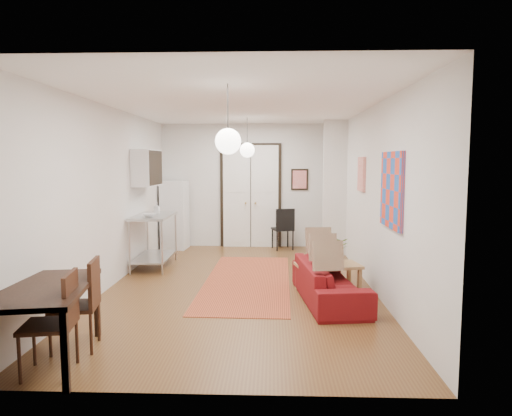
{
  "coord_description": "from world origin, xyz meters",
  "views": [
    {
      "loc": [
        0.51,
        -7.27,
        2.02
      ],
      "look_at": [
        0.24,
        0.27,
        1.25
      ],
      "focal_mm": 32.0,
      "sensor_mm": 36.0,
      "label": 1
    }
  ],
  "objects_px": {
    "dining_table": "(45,295)",
    "dining_chair_far": "(53,312)",
    "fridge": "(175,215)",
    "black_side_chair": "(283,225)",
    "kitchen_counter": "(154,232)",
    "dining_chair_near": "(78,295)",
    "coffee_table": "(328,268)",
    "sofa": "(329,282)"
  },
  "relations": [
    {
      "from": "dining_table",
      "to": "dining_chair_far",
      "type": "bearing_deg",
      "value": -42.73
    },
    {
      "from": "fridge",
      "to": "black_side_chair",
      "type": "height_order",
      "value": "fridge"
    },
    {
      "from": "kitchen_counter",
      "to": "dining_table",
      "type": "height_order",
      "value": "kitchen_counter"
    },
    {
      "from": "kitchen_counter",
      "to": "dining_chair_near",
      "type": "relative_size",
      "value": 1.36
    },
    {
      "from": "coffee_table",
      "to": "fridge",
      "type": "relative_size",
      "value": 0.68
    },
    {
      "from": "fridge",
      "to": "dining_chair_far",
      "type": "xyz_separation_m",
      "value": [
        0.14,
        -6.2,
        -0.22
      ]
    },
    {
      "from": "kitchen_counter",
      "to": "dining_chair_near",
      "type": "height_order",
      "value": "kitchen_counter"
    },
    {
      "from": "dining_table",
      "to": "black_side_chair",
      "type": "bearing_deg",
      "value": 67.93
    },
    {
      "from": "black_side_chair",
      "to": "dining_chair_near",
      "type": "bearing_deg",
      "value": 51.33
    },
    {
      "from": "dining_chair_near",
      "to": "fridge",
      "type": "bearing_deg",
      "value": 171.63
    },
    {
      "from": "dining_chair_near",
      "to": "dining_chair_far",
      "type": "relative_size",
      "value": 1.0
    },
    {
      "from": "dining_chair_far",
      "to": "sofa",
      "type": "bearing_deg",
      "value": 117.99
    },
    {
      "from": "dining_chair_near",
      "to": "black_side_chair",
      "type": "relative_size",
      "value": 1.02
    },
    {
      "from": "dining_chair_far",
      "to": "black_side_chair",
      "type": "height_order",
      "value": "dining_chair_far"
    },
    {
      "from": "sofa",
      "to": "kitchen_counter",
      "type": "height_order",
      "value": "kitchen_counter"
    },
    {
      "from": "sofa",
      "to": "dining_chair_near",
      "type": "relative_size",
      "value": 2.0
    },
    {
      "from": "dining_chair_far",
      "to": "coffee_table",
      "type": "bearing_deg",
      "value": 123.03
    },
    {
      "from": "sofa",
      "to": "kitchen_counter",
      "type": "relative_size",
      "value": 1.47
    },
    {
      "from": "fridge",
      "to": "black_side_chair",
      "type": "distance_m",
      "value": 2.51
    },
    {
      "from": "coffee_table",
      "to": "dining_chair_far",
      "type": "relative_size",
      "value": 1.09
    },
    {
      "from": "kitchen_counter",
      "to": "dining_chair_far",
      "type": "xyz_separation_m",
      "value": [
        0.14,
        -4.32,
        -0.11
      ]
    },
    {
      "from": "sofa",
      "to": "dining_chair_near",
      "type": "height_order",
      "value": "dining_chair_near"
    },
    {
      "from": "dining_chair_near",
      "to": "kitchen_counter",
      "type": "bearing_deg",
      "value": 172.33
    },
    {
      "from": "coffee_table",
      "to": "sofa",
      "type": "bearing_deg",
      "value": -95.08
    },
    {
      "from": "fridge",
      "to": "sofa",
      "type": "bearing_deg",
      "value": -47.9
    },
    {
      "from": "sofa",
      "to": "dining_chair_far",
      "type": "distance_m",
      "value": 3.74
    },
    {
      "from": "black_side_chair",
      "to": "dining_table",
      "type": "bearing_deg",
      "value": 51.7
    },
    {
      "from": "sofa",
      "to": "dining_chair_far",
      "type": "relative_size",
      "value": 2.0
    },
    {
      "from": "sofa",
      "to": "fridge",
      "type": "height_order",
      "value": "fridge"
    },
    {
      "from": "coffee_table",
      "to": "dining_table",
      "type": "xyz_separation_m",
      "value": [
        -3.13,
        -2.65,
        0.33
      ]
    },
    {
      "from": "coffee_table",
      "to": "kitchen_counter",
      "type": "distance_m",
      "value": 3.51
    },
    {
      "from": "coffee_table",
      "to": "dining_chair_far",
      "type": "xyz_separation_m",
      "value": [
        -3.0,
        -2.77,
        0.19
      ]
    },
    {
      "from": "coffee_table",
      "to": "dining_table",
      "type": "distance_m",
      "value": 4.11
    },
    {
      "from": "black_side_chair",
      "to": "dining_chair_far",
      "type": "bearing_deg",
      "value": 53.2
    },
    {
      "from": "sofa",
      "to": "coffee_table",
      "type": "distance_m",
      "value": 0.5
    },
    {
      "from": "kitchen_counter",
      "to": "fridge",
      "type": "xyz_separation_m",
      "value": [
        0.0,
        1.88,
        0.12
      ]
    },
    {
      "from": "coffee_table",
      "to": "dining_table",
      "type": "bearing_deg",
      "value": -139.81
    },
    {
      "from": "black_side_chair",
      "to": "coffee_table",
      "type": "bearing_deg",
      "value": 83.96
    },
    {
      "from": "kitchen_counter",
      "to": "black_side_chair",
      "type": "xyz_separation_m",
      "value": [
        2.5,
        1.97,
        -0.11
      ]
    },
    {
      "from": "black_side_chair",
      "to": "fridge",
      "type": "bearing_deg",
      "value": -14.12
    },
    {
      "from": "sofa",
      "to": "black_side_chair",
      "type": "height_order",
      "value": "black_side_chair"
    },
    {
      "from": "fridge",
      "to": "black_side_chair",
      "type": "xyz_separation_m",
      "value": [
        2.5,
        0.09,
        -0.23
      ]
    }
  ]
}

